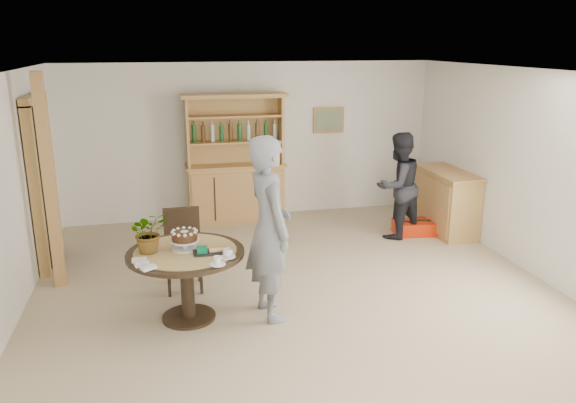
# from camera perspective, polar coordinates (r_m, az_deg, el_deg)

# --- Properties ---
(ground) EXTENTS (7.00, 7.00, 0.00)m
(ground) POSITION_cam_1_polar(r_m,az_deg,el_deg) (6.28, 1.69, -10.58)
(ground) COLOR tan
(ground) RESTS_ON ground
(room_shell) EXTENTS (6.04, 7.04, 2.52)m
(room_shell) POSITION_cam_1_polar(r_m,az_deg,el_deg) (5.73, 1.84, 5.22)
(room_shell) COLOR white
(room_shell) RESTS_ON ground
(doorway) EXTENTS (0.13, 1.10, 2.18)m
(doorway) POSITION_cam_1_polar(r_m,az_deg,el_deg) (7.77, -23.72, 1.96)
(doorway) COLOR black
(doorway) RESTS_ON ground
(pine_post) EXTENTS (0.12, 0.12, 2.50)m
(pine_post) POSITION_cam_1_polar(r_m,az_deg,el_deg) (6.93, -23.09, 1.68)
(pine_post) COLOR #B47E4C
(pine_post) RESTS_ON ground
(hutch) EXTENTS (1.62, 0.54, 2.04)m
(hutch) POSITION_cam_1_polar(r_m,az_deg,el_deg) (9.00, -5.32, 2.29)
(hutch) COLOR tan
(hutch) RESTS_ON ground
(sideboard) EXTENTS (0.54, 1.26, 0.94)m
(sideboard) POSITION_cam_1_polar(r_m,az_deg,el_deg) (8.84, 15.79, 0.04)
(sideboard) COLOR tan
(sideboard) RESTS_ON ground
(dining_table) EXTENTS (1.20, 1.20, 0.76)m
(dining_table) POSITION_cam_1_polar(r_m,az_deg,el_deg) (5.88, -10.30, -6.33)
(dining_table) COLOR black
(dining_table) RESTS_ON ground
(dining_chair) EXTENTS (0.43, 0.43, 0.95)m
(dining_chair) POSITION_cam_1_polar(r_m,az_deg,el_deg) (6.68, -10.64, -4.22)
(dining_chair) COLOR black
(dining_chair) RESTS_ON ground
(birthday_cake) EXTENTS (0.30, 0.30, 0.20)m
(birthday_cake) POSITION_cam_1_polar(r_m,az_deg,el_deg) (5.83, -10.46, -3.61)
(birthday_cake) COLOR white
(birthday_cake) RESTS_ON dining_table
(flower_vase) EXTENTS (0.47, 0.44, 0.42)m
(flower_vase) POSITION_cam_1_polar(r_m,az_deg,el_deg) (5.80, -13.96, -3.01)
(flower_vase) COLOR #3F7233
(flower_vase) RESTS_ON dining_table
(gift_tray) EXTENTS (0.30, 0.20, 0.08)m
(gift_tray) POSITION_cam_1_polar(r_m,az_deg,el_deg) (5.71, -8.17, -4.97)
(gift_tray) COLOR black
(gift_tray) RESTS_ON dining_table
(coffee_cup_a) EXTENTS (0.15, 0.15, 0.09)m
(coffee_cup_a) POSITION_cam_1_polar(r_m,az_deg,el_deg) (5.57, -6.12, -5.27)
(coffee_cup_a) COLOR white
(coffee_cup_a) RESTS_ON dining_table
(coffee_cup_b) EXTENTS (0.15, 0.15, 0.08)m
(coffee_cup_b) POSITION_cam_1_polar(r_m,az_deg,el_deg) (5.41, -7.17, -6.05)
(coffee_cup_b) COLOR white
(coffee_cup_b) RESTS_ON dining_table
(napkins) EXTENTS (0.24, 0.33, 0.03)m
(napkins) POSITION_cam_1_polar(r_m,az_deg,el_deg) (5.53, -14.48, -6.16)
(napkins) COLOR white
(napkins) RESTS_ON dining_table
(teen_boy) EXTENTS (0.57, 0.77, 1.93)m
(teen_boy) POSITION_cam_1_polar(r_m,az_deg,el_deg) (5.75, -1.93, -2.76)
(teen_boy) COLOR slate
(teen_boy) RESTS_ON ground
(adult_person) EXTENTS (0.92, 0.82, 1.56)m
(adult_person) POSITION_cam_1_polar(r_m,az_deg,el_deg) (8.33, 11.12, 1.59)
(adult_person) COLOR black
(adult_person) RESTS_ON ground
(red_suitcase) EXTENTS (0.64, 0.47, 0.21)m
(red_suitcase) POSITION_cam_1_polar(r_m,az_deg,el_deg) (8.69, 12.70, -2.58)
(red_suitcase) COLOR red
(red_suitcase) RESTS_ON ground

